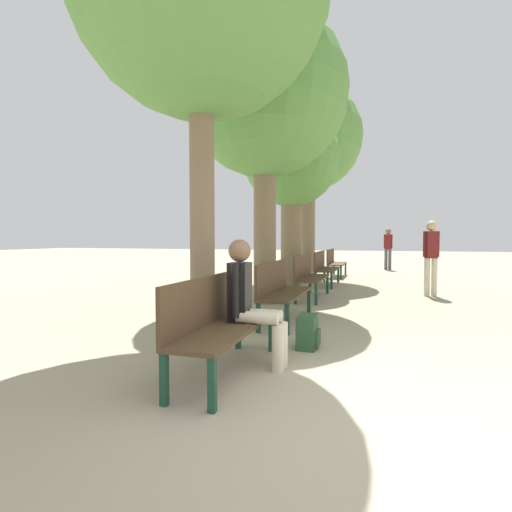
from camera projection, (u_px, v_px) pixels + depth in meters
name	position (u px, v px, depth m)	size (l,w,h in m)	color
ground_plane	(381.00, 428.00, 2.87)	(80.00, 80.00, 0.00)	tan
bench_row_0	(218.00, 318.00, 4.03)	(0.51, 1.85, 0.97)	#4C3823
bench_row_1	(280.00, 287.00, 6.51)	(0.51, 1.85, 0.97)	#4C3823
bench_row_2	(308.00, 273.00, 8.98)	(0.51, 1.85, 0.97)	#4C3823
bench_row_3	(324.00, 266.00, 11.46)	(0.51, 1.85, 0.97)	#4C3823
bench_row_4	(334.00, 261.00, 13.94)	(0.51, 1.85, 0.97)	#4C3823
tree_row_1	(265.00, 96.00, 8.17)	(3.40, 3.40, 6.02)	#7A664C
tree_row_2	(291.00, 162.00, 10.61)	(2.57, 2.57, 4.77)	#7A664C
tree_row_3	(308.00, 139.00, 12.95)	(3.48, 3.48, 6.36)	#7A664C
person_seated	(251.00, 299.00, 4.20)	(0.63, 0.36, 1.35)	beige
backpack	(308.00, 332.00, 4.92)	(0.26, 0.36, 0.41)	#284C2D
pedestrian_near	(388.00, 246.00, 16.90)	(0.36, 0.26, 1.75)	#4C4C4C
pedestrian_mid	(431.00, 253.00, 9.29)	(0.36, 0.26, 1.76)	beige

